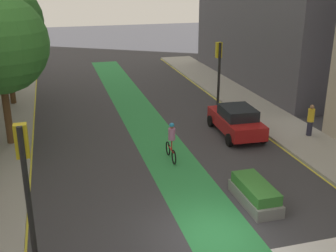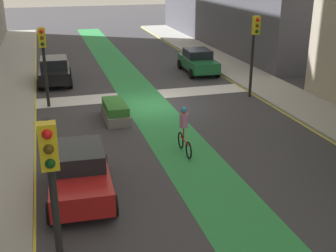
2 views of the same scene
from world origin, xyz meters
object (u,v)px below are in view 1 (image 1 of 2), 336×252
(traffic_signal_near_left, at_px, (25,171))
(street_tree_near, at_px, (3,22))
(pedestrian_sidewalk_right_a, at_px, (311,120))
(traffic_signal_far_right, at_px, (219,63))
(cyclist_in_lane, at_px, (171,141))
(median_planter, at_px, (255,194))
(car_red_right_far, at_px, (236,120))

(traffic_signal_near_left, relative_size, street_tree_near, 0.58)
(pedestrian_sidewalk_right_a, height_order, street_tree_near, street_tree_near)
(traffic_signal_far_right, distance_m, cyclist_in_lane, 8.77)
(traffic_signal_near_left, distance_m, median_planter, 8.47)
(car_red_right_far, distance_m, cyclist_in_lane, 4.79)
(car_red_right_far, height_order, cyclist_in_lane, cyclist_in_lane)
(pedestrian_sidewalk_right_a, relative_size, median_planter, 0.65)
(cyclist_in_lane, height_order, street_tree_near, street_tree_near)
(traffic_signal_near_left, distance_m, cyclist_in_lane, 8.83)
(traffic_signal_near_left, relative_size, cyclist_in_lane, 2.40)
(cyclist_in_lane, bearing_deg, car_red_right_far, 28.06)
(traffic_signal_far_right, xyz_separation_m, car_red_right_far, (-0.78, -4.67, -2.14))
(cyclist_in_lane, xyz_separation_m, street_tree_near, (-7.59, 11.09, 4.37))
(car_red_right_far, bearing_deg, traffic_signal_near_left, -140.18)
(cyclist_in_lane, bearing_deg, pedestrian_sidewalk_right_a, 5.77)
(traffic_signal_far_right, height_order, cyclist_in_lane, traffic_signal_far_right)
(street_tree_near, bearing_deg, car_red_right_far, -36.80)
(car_red_right_far, distance_m, median_planter, 7.22)
(traffic_signal_far_right, xyz_separation_m, cyclist_in_lane, (-5.01, -6.92, -1.97))
(cyclist_in_lane, distance_m, median_planter, 5.02)
(traffic_signal_far_right, bearing_deg, car_red_right_far, -99.53)
(car_red_right_far, height_order, pedestrian_sidewalk_right_a, pedestrian_sidewalk_right_a)
(traffic_signal_far_right, distance_m, pedestrian_sidewalk_right_a, 6.99)
(traffic_signal_near_left, xyz_separation_m, car_red_right_far, (10.13, 8.45, -2.31))
(traffic_signal_far_right, xyz_separation_m, pedestrian_sidewalk_right_a, (2.72, -6.14, -1.94))
(traffic_signal_far_right, bearing_deg, median_planter, -104.87)
(traffic_signal_far_right, bearing_deg, street_tree_near, 161.69)
(median_planter, bearing_deg, car_red_right_far, 71.63)
(pedestrian_sidewalk_right_a, bearing_deg, street_tree_near, 146.06)
(pedestrian_sidewalk_right_a, relative_size, street_tree_near, 0.22)
(traffic_signal_far_right, height_order, median_planter, traffic_signal_far_right)
(street_tree_near, distance_m, median_planter, 19.01)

